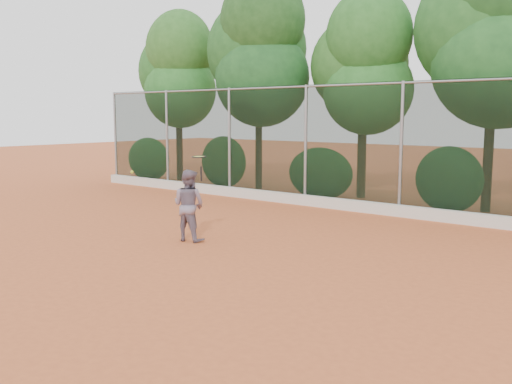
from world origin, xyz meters
The scene contains 7 objects.
ground centered at (0.00, 0.00, 0.00)m, with size 80.00×80.00×0.00m, color #C55C2E.
concrete_curb centered at (0.00, 6.82, 0.15)m, with size 24.00×0.20×0.30m, color silver.
tennis_player centered at (-2.10, 1.34, 0.75)m, with size 0.73×0.57×1.50m, color slate.
chainlink_fence centered at (0.00, 7.00, 1.86)m, with size 24.09×0.09×3.50m.
foliage_backdrop centered at (-0.55, 8.98, 4.40)m, with size 23.70×3.63×7.55m.
tennis_racket centered at (-1.76, 1.33, 1.75)m, with size 0.37×0.37×0.52m.
tennis_ball_in_flight centered at (-3.67, 1.13, 1.37)m, with size 0.07×0.07×0.07m.
Camera 1 is at (6.44, -6.92, 2.64)m, focal length 40.00 mm.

